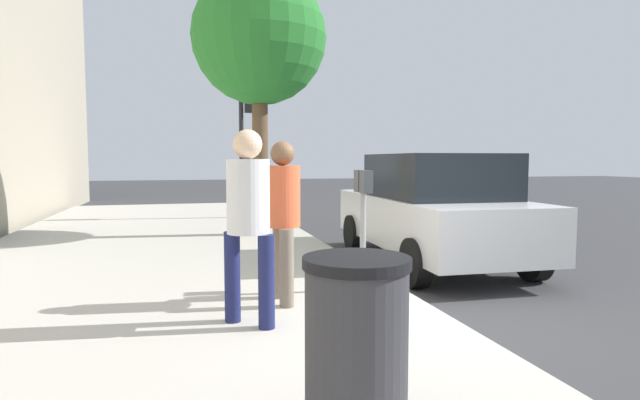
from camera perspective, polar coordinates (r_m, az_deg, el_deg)
ground_plane at (r=5.43m, az=13.75°, el=-13.66°), size 80.00×80.00×0.00m
sidewalk_slab at (r=4.82m, az=-20.71°, el=-15.25°), size 28.00×6.00×0.15m
parking_meter at (r=5.98m, az=4.81°, el=-0.46°), size 0.36×0.12×1.41m
pedestrian_at_meter at (r=5.47m, az=-4.16°, el=-0.98°), size 0.53×0.38×1.72m
pedestrian_bystander at (r=4.73m, az=-7.96°, el=-1.13°), size 0.43×0.43×1.80m
parked_sedan_near at (r=8.41m, az=12.39°, el=-0.98°), size 4.47×2.10×1.77m
street_tree at (r=10.85m, az=-6.76°, el=17.32°), size 2.70×2.70×5.33m
traffic_signal at (r=13.80m, az=-8.31°, el=8.15°), size 0.24×0.44×3.60m
trash_bin at (r=2.91m, az=4.05°, el=-16.08°), size 0.59×0.59×1.01m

